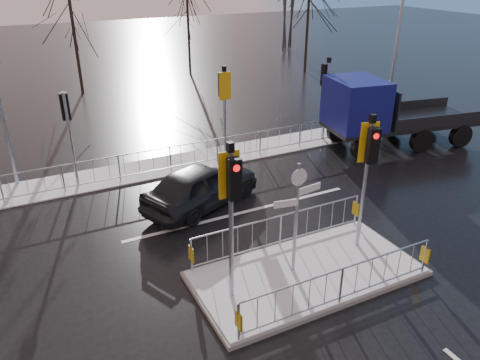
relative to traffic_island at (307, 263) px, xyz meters
name	(u,v)px	position (x,y,z in m)	size (l,w,h in m)	color
ground	(306,275)	(0.01, -0.01, -0.39)	(120.00, 120.00, 0.00)	black
snow_verge	(189,161)	(0.01, 8.59, -0.37)	(30.00, 2.00, 0.04)	white
lane_markings	(314,282)	(0.01, -0.34, -0.39)	(8.00, 11.38, 0.01)	silver
traffic_island	(307,263)	(0.00, 0.00, 0.00)	(6.00, 3.04, 4.15)	slate
far_kerb_fixtures	(200,142)	(0.31, 8.08, 0.63)	(18.00, 0.65, 3.83)	#959BA3
car_far_lane	(201,185)	(-0.95, 4.90, 0.35)	(1.76, 4.37, 1.49)	black
flatbed_truck	(374,111)	(7.79, 6.50, 1.27)	(7.06, 3.52, 3.13)	black
tree_far_a	(71,12)	(-1.99, 21.99, 4.43)	(3.75, 3.75, 7.08)	black
tree_far_b	(188,13)	(6.01, 23.99, 3.79)	(3.25, 3.25, 6.14)	black
street_lamp_right	(399,36)	(10.58, 8.49, 4.00)	(1.25, 0.18, 8.00)	#959BA3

